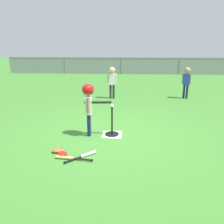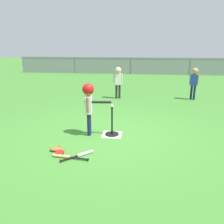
{
  "view_description": "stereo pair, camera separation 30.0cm",
  "coord_description": "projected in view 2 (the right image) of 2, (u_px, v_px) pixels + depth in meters",
  "views": [
    {
      "loc": [
        0.35,
        -4.81,
        2.02
      ],
      "look_at": [
        0.05,
        0.04,
        0.55
      ],
      "focal_mm": 36.07,
      "sensor_mm": 36.0,
      "label": 1
    },
    {
      "loc": [
        0.65,
        -4.78,
        2.02
      ],
      "look_at": [
        0.05,
        0.04,
        0.55
      ],
      "focal_mm": 36.07,
      "sensor_mm": 36.0,
      "label": 2
    }
  ],
  "objects": [
    {
      "name": "outfield_fence",
      "position": [
        131.0,
        65.0,
        15.64
      ],
      "size": [
        16.06,
        0.06,
        1.15
      ],
      "color": "slate",
      "rests_on": "ground_plane"
    },
    {
      "name": "fielder_near_right",
      "position": [
        118.0,
        78.0,
        8.53
      ],
      "size": [
        0.36,
        0.24,
        1.2
      ],
      "color": "#262626",
      "rests_on": "ground_plane"
    },
    {
      "name": "glove_near_bats",
      "position": [
        59.0,
        153.0,
        4.28
      ],
      "size": [
        0.26,
        0.27,
        0.07
      ],
      "color": "#B21919",
      "rests_on": "ground_plane"
    },
    {
      "name": "batter_child",
      "position": [
        89.0,
        99.0,
        5.0
      ],
      "size": [
        0.64,
        0.34,
        1.2
      ],
      "color": "#191E4C",
      "rests_on": "ground_plane"
    },
    {
      "name": "fielder_deep_left",
      "position": [
        194.0,
        79.0,
        8.35
      ],
      "size": [
        0.3,
        0.25,
        1.19
      ],
      "color": "#191E4C",
      "rests_on": "ground_plane"
    },
    {
      "name": "batting_tee",
      "position": [
        112.0,
        130.0,
        5.2
      ],
      "size": [
        0.32,
        0.32,
        0.66
      ],
      "color": "black",
      "rests_on": "ground_plane"
    },
    {
      "name": "ground_plane",
      "position": [
        110.0,
        135.0,
        5.21
      ],
      "size": [
        60.0,
        60.0,
        0.0
      ],
      "primitive_type": "plane",
      "color": "#3D7A2D"
    },
    {
      "name": "spare_bat_wood",
      "position": [
        65.0,
        157.0,
        4.15
      ],
      "size": [
        0.7,
        0.14,
        0.06
      ],
      "color": "#DBB266",
      "rests_on": "ground_plane"
    },
    {
      "name": "spare_bat_silver",
      "position": [
        82.0,
        154.0,
        4.23
      ],
      "size": [
        0.53,
        0.49,
        0.06
      ],
      "color": "silver",
      "rests_on": "ground_plane"
    },
    {
      "name": "glove_by_plate",
      "position": [
        56.0,
        149.0,
        4.44
      ],
      "size": [
        0.26,
        0.22,
        0.07
      ],
      "color": "brown",
      "rests_on": "ground_plane"
    },
    {
      "name": "home_plate",
      "position": [
        112.0,
        134.0,
        5.23
      ],
      "size": [
        0.44,
        0.44,
        0.01
      ],
      "primitive_type": "cube",
      "color": "white",
      "rests_on": "ground_plane"
    },
    {
      "name": "baseball_on_tee",
      "position": [
        112.0,
        106.0,
        5.03
      ],
      "size": [
        0.07,
        0.07,
        0.07
      ],
      "primitive_type": "sphere",
      "color": "white",
      "rests_on": "batting_tee"
    }
  ]
}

